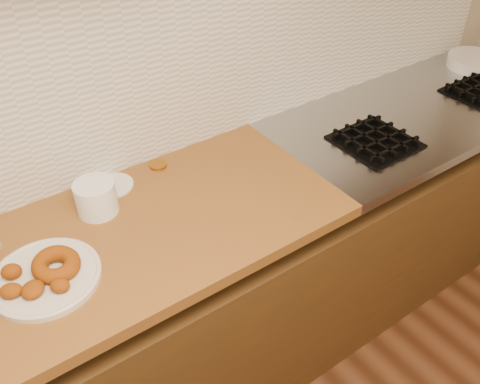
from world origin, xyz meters
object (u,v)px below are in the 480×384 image
ring_donut (56,265)px  plastic_tub (96,198)px  donut_plate (46,277)px  plate_stack (475,62)px

ring_donut → plastic_tub: bearing=44.3°
ring_donut → donut_plate: bearing=176.0°
donut_plate → ring_donut: size_ratio=2.28×
donut_plate → ring_donut: ring_donut is taller
ring_donut → plate_stack: (2.02, 0.16, -0.01)m
ring_donut → plate_stack: 2.02m
plate_stack → plastic_tub: bearing=179.2°
donut_plate → ring_donut: 0.04m
donut_plate → plastic_tub: bearing=39.5°
plastic_tub → plate_stack: (1.83, -0.03, -0.03)m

